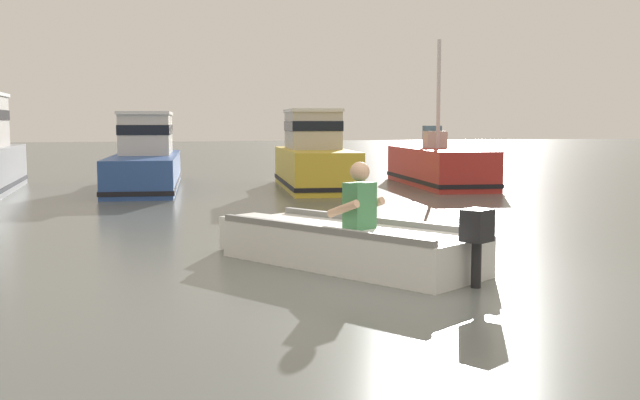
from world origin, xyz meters
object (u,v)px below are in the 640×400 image
(moored_boat_blue, at_px, (146,160))
(moored_boat_red, at_px, (439,167))
(rowboat_with_person, at_px, (345,244))
(moored_boat_yellow, at_px, (314,158))

(moored_boat_blue, relative_size, moored_boat_red, 1.26)
(moored_boat_blue, bearing_deg, rowboat_with_person, -80.04)
(moored_boat_blue, xyz_separation_m, moored_boat_red, (7.37, -1.15, -0.23))
(moored_boat_red, bearing_deg, rowboat_with_person, -118.34)
(moored_boat_blue, distance_m, moored_boat_yellow, 4.20)
(moored_boat_blue, height_order, moored_boat_red, moored_boat_red)
(moored_boat_yellow, distance_m, moored_boat_red, 3.34)
(rowboat_with_person, relative_size, moored_boat_blue, 0.53)
(rowboat_with_person, relative_size, moored_boat_red, 0.67)
(moored_boat_yellow, bearing_deg, moored_boat_blue, 163.75)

